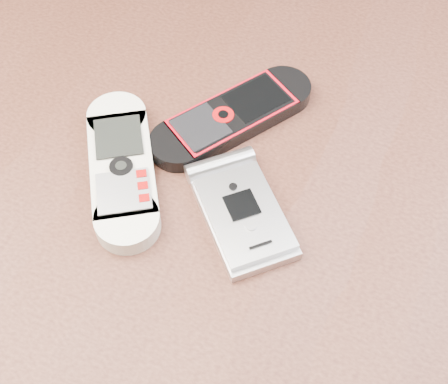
% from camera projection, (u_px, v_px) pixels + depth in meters
% --- Properties ---
extents(table, '(1.20, 0.80, 0.75)m').
position_uv_depth(table, '(219.00, 262.00, 0.57)').
color(table, black).
rests_on(table, ground).
extents(nokia_white, '(0.12, 0.15, 0.02)m').
position_uv_depth(nokia_white, '(122.00, 167.00, 0.49)').
color(nokia_white, silver).
rests_on(nokia_white, table).
extents(nokia_black_red, '(0.13, 0.15, 0.02)m').
position_uv_depth(nokia_black_red, '(233.00, 116.00, 0.52)').
color(nokia_black_red, black).
rests_on(nokia_black_red, table).
extents(motorola_razr, '(0.11, 0.12, 0.02)m').
position_uv_depth(motorola_razr, '(243.00, 213.00, 0.47)').
color(motorola_razr, silver).
rests_on(motorola_razr, table).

